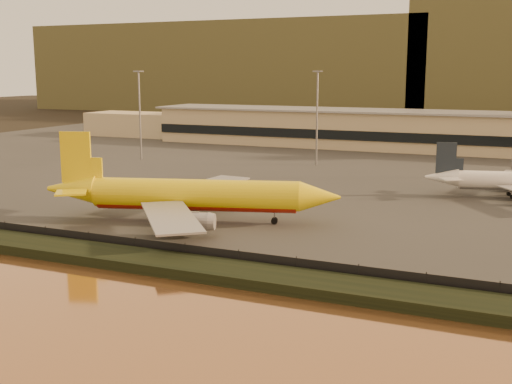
% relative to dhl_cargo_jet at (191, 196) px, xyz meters
% --- Properties ---
extents(ground, '(900.00, 900.00, 0.00)m').
position_rel_dhl_cargo_jet_xyz_m(ground, '(8.41, -7.23, -4.73)').
color(ground, black).
rests_on(ground, ground).
extents(embankment, '(320.00, 7.00, 1.40)m').
position_rel_dhl_cargo_jet_xyz_m(embankment, '(8.41, -24.23, -4.03)').
color(embankment, black).
rests_on(embankment, ground).
extents(tarmac, '(320.00, 220.00, 0.20)m').
position_rel_dhl_cargo_jet_xyz_m(tarmac, '(8.41, 87.77, -4.63)').
color(tarmac, '#2D2D2D').
rests_on(tarmac, ground).
extents(perimeter_fence, '(300.00, 0.05, 2.20)m').
position_rel_dhl_cargo_jet_xyz_m(perimeter_fence, '(8.41, -20.23, -3.43)').
color(perimeter_fence, black).
rests_on(perimeter_fence, tarmac).
extents(terminal_building, '(202.00, 25.00, 12.60)m').
position_rel_dhl_cargo_jet_xyz_m(terminal_building, '(-6.12, 118.32, 1.52)').
color(terminal_building, tan).
rests_on(terminal_building, tarmac).
extents(apron_light_masts, '(152.20, 12.20, 25.40)m').
position_rel_dhl_cargo_jet_xyz_m(apron_light_masts, '(23.41, 67.77, 10.98)').
color(apron_light_masts, slate).
rests_on(apron_light_masts, tarmac).
extents(distant_hills, '(470.00, 160.00, 70.00)m').
position_rel_dhl_cargo_jet_xyz_m(distant_hills, '(-12.34, 332.77, 26.66)').
color(distant_hills, brown).
rests_on(distant_hills, ground).
extents(dhl_cargo_jet, '(49.88, 47.68, 15.16)m').
position_rel_dhl_cargo_jet_xyz_m(dhl_cargo_jet, '(0.00, 0.00, 0.00)').
color(dhl_cargo_jet, yellow).
rests_on(dhl_cargo_jet, tarmac).
extents(gse_vehicle_yellow, '(5.03, 3.58, 2.07)m').
position_rel_dhl_cargo_jet_xyz_m(gse_vehicle_yellow, '(10.94, 23.22, -3.49)').
color(gse_vehicle_yellow, yellow).
rests_on(gse_vehicle_yellow, tarmac).
extents(gse_vehicle_white, '(3.77, 1.81, 1.67)m').
position_rel_dhl_cargo_jet_xyz_m(gse_vehicle_white, '(-2.53, 25.67, -3.69)').
color(gse_vehicle_white, white).
rests_on(gse_vehicle_white, tarmac).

